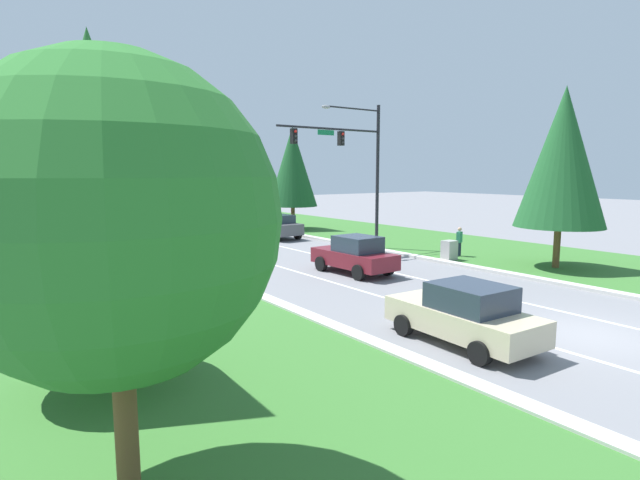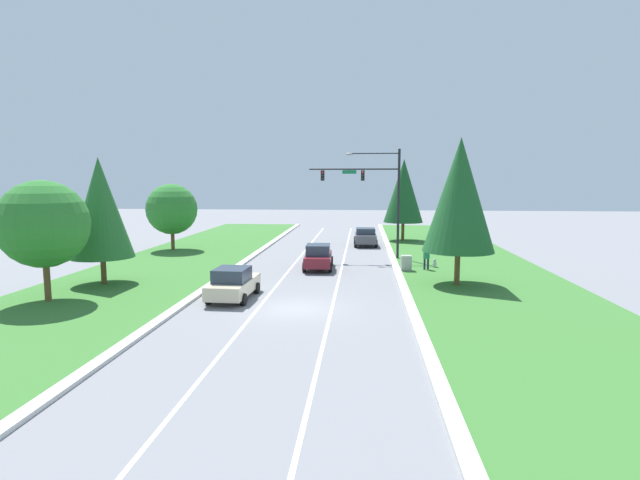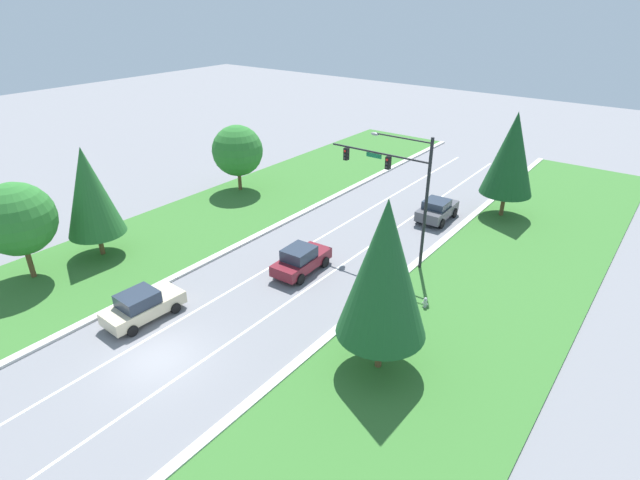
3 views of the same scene
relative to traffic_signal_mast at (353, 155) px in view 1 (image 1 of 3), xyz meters
The scene contains 16 objects.
ground_plane 17.37m from the traffic_signal_mast, 104.58° to the right, with size 160.00×160.00×0.00m, color slate.
curb_strip_left 19.48m from the traffic_signal_mast, 121.62° to the right, with size 0.50×90.00×0.15m.
grass_verge_left 22.59m from the traffic_signal_mast, 133.42° to the right, with size 10.00×90.00×0.08m.
lane_stripe_inner_left 17.88m from the traffic_signal_mast, 110.47° to the right, with size 0.14×81.00×0.01m.
lane_stripe_inner_right 17.03m from the traffic_signal_mast, 98.35° to the right, with size 0.14×81.00×0.01m.
traffic_signal_mast is the anchor object (origin of this frame).
graphite_sedan 9.13m from the traffic_signal_mast, 94.35° to the left, with size 2.24×4.18×1.71m.
champagne_sedan 16.84m from the traffic_signal_mast, 118.25° to the right, with size 2.17×4.42×1.69m.
burgundy_sedan 7.99m from the traffic_signal_mast, 128.20° to the right, with size 2.13×4.37×1.77m.
utility_cabinet 7.79m from the traffic_signal_mast, 68.74° to the right, with size 0.70×0.60×1.12m.
pedestrian 7.73m from the traffic_signal_mast, 54.43° to the right, with size 0.43×0.33×1.69m.
fire_hydrant 7.91m from the traffic_signal_mast, 43.07° to the right, with size 0.34×0.20×0.70m.
conifer_near_right_tree 10.95m from the traffic_signal_mast, 64.42° to the right, with size 4.14×4.14×8.69m.
oak_near_left_tree 23.16m from the traffic_signal_mast, 137.06° to the right, with size 4.43×4.43×6.25m.
conifer_far_right_tree 12.08m from the traffic_signal_mast, 74.48° to the left, with size 3.98×3.98×8.32m.
conifer_mid_left_tree 19.87m from the traffic_signal_mast, 144.95° to the right, with size 3.69×3.69×7.57m.
Camera 1 is at (-14.38, -6.77, 4.66)m, focal length 28.00 mm.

